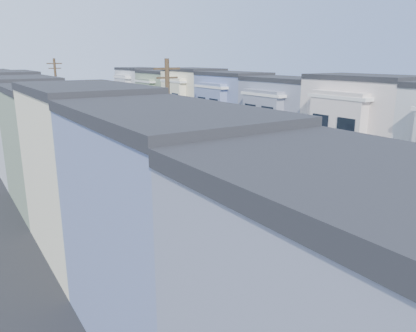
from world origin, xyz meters
TOP-DOWN VIEW (x-y plane):
  - ground at (0.00, 0.00)m, footprint 160.00×160.00m
  - road_slab at (0.00, 15.00)m, footprint 12.00×70.00m
  - curb_left at (-6.05, 15.00)m, footprint 0.30×70.00m
  - curb_right at (6.05, 15.00)m, footprint 0.30×70.00m
  - sidewalk_left at (-7.35, 15.00)m, footprint 2.60×70.00m
  - sidewalk_right at (7.35, 15.00)m, footprint 2.60×70.00m
  - centerline at (0.00, 15.00)m, footprint 0.12×70.00m
  - townhouse_row_left at (-11.15, 15.00)m, footprint 5.00×70.00m
  - townhouse_row_right at (11.15, 15.00)m, footprint 5.00×70.00m
  - tree_b at (-6.30, -5.47)m, footprint 4.70×4.70m
  - tree_c at (-6.30, 5.65)m, footprint 4.70×4.70m
  - tree_d at (-6.30, 18.69)m, footprint 4.70×4.70m
  - tree_e at (-6.30, 33.34)m, footprint 4.70×4.70m
  - tree_far_r at (6.89, 31.27)m, footprint 3.10×3.10m
  - utility_pole_near at (-6.30, 2.00)m, footprint 1.60×0.26m
  - utility_pole_far at (-6.30, 28.00)m, footprint 1.60×0.26m
  - fedex_truck at (1.90, 3.66)m, footprint 2.25×5.85m
  - lead_sedan at (1.93, 11.88)m, footprint 1.65×4.10m
  - parked_left_b at (-4.90, -9.18)m, footprint 1.72×4.23m
  - parked_left_c at (-4.90, 1.05)m, footprint 1.89×4.55m
  - parked_left_d at (-4.90, 13.53)m, footprint 2.15×4.68m
  - parked_right_a at (4.90, -6.44)m, footprint 2.52×5.27m
  - parked_right_b at (4.90, -2.97)m, footprint 1.35×3.68m
  - parked_right_c at (4.90, 18.49)m, footprint 2.37×5.11m
  - parked_right_d at (4.90, 28.84)m, footprint 1.75×4.14m

SIDE VIEW (x-z plane):
  - ground at x=0.00m, z-range 0.00..0.00m
  - centerline at x=0.00m, z-range -0.01..0.01m
  - townhouse_row_left at x=-11.15m, z-range -4.25..4.25m
  - townhouse_row_right at x=11.15m, z-range -4.25..4.25m
  - road_slab at x=0.00m, z-range 0.00..0.02m
  - curb_left at x=-6.05m, z-range 0.00..0.15m
  - curb_right at x=6.05m, z-range 0.00..0.15m
  - sidewalk_left at x=-7.35m, z-range 0.00..0.15m
  - sidewalk_right at x=7.35m, z-range 0.00..0.15m
  - parked_right_b at x=4.90m, z-range 0.00..1.22m
  - lead_sedan at x=1.93m, z-range 0.00..1.32m
  - parked_right_d at x=4.90m, z-range 0.00..1.35m
  - parked_left_b at x=-4.90m, z-range 0.00..1.36m
  - parked_left_d at x=-4.90m, z-range 0.00..1.47m
  - parked_left_c at x=-4.90m, z-range 0.00..1.48m
  - parked_right_c at x=4.90m, z-range 0.00..1.50m
  - parked_right_a at x=4.90m, z-range 0.00..1.54m
  - fedex_truck at x=1.90m, z-range 0.16..2.97m
  - tree_far_r at x=6.89m, z-range 1.04..6.31m
  - tree_e at x=-6.30m, z-range 1.07..7.96m
  - tree_c at x=-6.30m, z-range 1.10..8.05m
  - utility_pole_near at x=-6.30m, z-range 0.15..10.15m
  - utility_pole_far at x=-6.30m, z-range 0.15..10.15m
  - tree_b at x=-6.30m, z-range 1.52..9.30m
  - tree_d at x=-6.30m, z-range 1.56..9.44m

